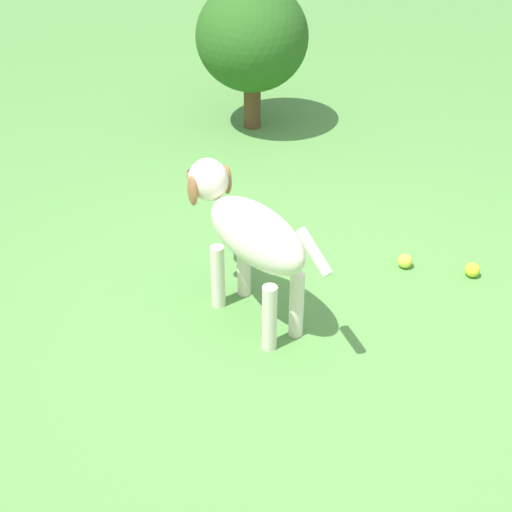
% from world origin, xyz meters
% --- Properties ---
extents(ground, '(14.00, 14.00, 0.00)m').
position_xyz_m(ground, '(0.00, 0.00, 0.00)').
color(ground, '#548C42').
extents(dog, '(0.75, 0.52, 0.58)m').
position_xyz_m(dog, '(-0.14, -0.23, 0.39)').
color(dog, silver).
rests_on(dog, ground).
extents(tennis_ball_0, '(0.07, 0.07, 0.07)m').
position_xyz_m(tennis_ball_0, '(-0.42, 0.49, 0.03)').
color(tennis_ball_0, '#CEE440').
rests_on(tennis_ball_0, ground).
extents(tennis_ball_1, '(0.07, 0.07, 0.07)m').
position_xyz_m(tennis_ball_1, '(-0.33, 0.77, 0.03)').
color(tennis_ball_1, '#C9DD2D').
rests_on(tennis_ball_1, ground).
extents(shrub_near, '(0.76, 0.69, 0.90)m').
position_xyz_m(shrub_near, '(-2.12, -0.08, 0.57)').
color(shrub_near, brown).
rests_on(shrub_near, ground).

